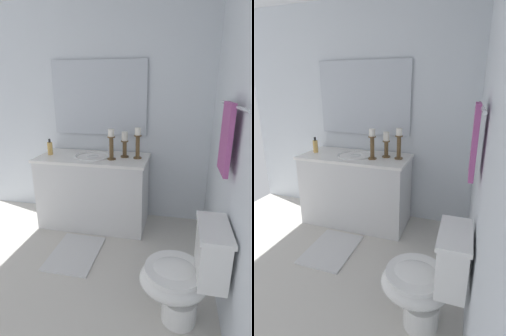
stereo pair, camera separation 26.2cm
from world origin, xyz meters
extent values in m
cube|color=beige|center=(0.00, 0.00, -0.01)|extent=(2.80, 2.87, 0.02)
cube|color=silver|center=(0.00, 1.43, 1.23)|extent=(2.80, 0.04, 2.45)
cube|color=silver|center=(-1.40, 0.00, 1.23)|extent=(0.04, 2.87, 2.45)
cube|color=silver|center=(-1.08, 0.15, 0.39)|extent=(0.55, 1.19, 0.78)
cube|color=white|center=(-1.08, 0.15, 0.80)|extent=(0.58, 1.22, 0.03)
sphere|color=black|center=(-1.17, -0.46, 0.43)|extent=(0.02, 0.02, 0.02)
sphere|color=black|center=(-0.98, -0.46, 0.43)|extent=(0.02, 0.02, 0.02)
ellipsoid|color=white|center=(-1.08, 0.15, 0.76)|extent=(0.38, 0.30, 0.11)
torus|color=white|center=(-1.08, 0.15, 0.82)|extent=(0.40, 0.40, 0.02)
cylinder|color=silver|center=(-1.08, 0.34, 0.88)|extent=(0.02, 0.02, 0.14)
cube|color=silver|center=(-1.36, 0.15, 1.42)|extent=(0.02, 1.10, 0.82)
cylinder|color=brown|center=(-1.10, 0.64, 0.82)|extent=(0.09, 0.09, 0.01)
cylinder|color=brown|center=(-1.10, 0.64, 0.93)|extent=(0.04, 0.04, 0.24)
cylinder|color=brown|center=(-1.10, 0.64, 1.06)|extent=(0.08, 0.08, 0.01)
cylinder|color=white|center=(-1.10, 0.64, 1.10)|extent=(0.06, 0.06, 0.07)
cylinder|color=brown|center=(-1.13, 0.49, 0.82)|extent=(0.09, 0.09, 0.01)
cylinder|color=brown|center=(-1.13, 0.49, 0.90)|extent=(0.04, 0.04, 0.17)
cylinder|color=brown|center=(-1.13, 0.49, 0.99)|extent=(0.08, 0.08, 0.01)
cylinder|color=white|center=(-1.13, 0.49, 1.04)|extent=(0.06, 0.06, 0.09)
cylinder|color=brown|center=(-1.00, 0.38, 0.82)|extent=(0.09, 0.09, 0.01)
cylinder|color=brown|center=(-1.00, 0.38, 0.93)|extent=(0.04, 0.04, 0.23)
cylinder|color=brown|center=(-1.00, 0.38, 1.05)|extent=(0.08, 0.08, 0.01)
cylinder|color=white|center=(-1.00, 0.38, 1.10)|extent=(0.06, 0.06, 0.08)
cylinder|color=#E5B259|center=(-1.06, -0.35, 0.88)|extent=(0.06, 0.06, 0.14)
cylinder|color=black|center=(-1.06, -0.35, 0.97)|extent=(0.02, 0.02, 0.04)
cylinder|color=white|center=(0.08, 1.13, 0.09)|extent=(0.24, 0.24, 0.18)
ellipsoid|color=white|center=(0.08, 1.08, 0.32)|extent=(0.38, 0.46, 0.24)
cylinder|color=white|center=(0.08, 1.08, 0.40)|extent=(0.39, 0.39, 0.03)
cube|color=white|center=(0.08, 1.30, 0.56)|extent=(0.36, 0.17, 0.32)
cube|color=white|center=(0.08, 1.30, 0.73)|extent=(0.38, 0.19, 0.03)
cylinder|color=silver|center=(-0.19, 1.37, 1.44)|extent=(0.83, 0.02, 0.02)
cube|color=#A54C8C|center=(-0.19, 1.36, 1.23)|extent=(0.28, 0.03, 0.45)
cube|color=silver|center=(-0.45, 0.15, 0.01)|extent=(0.60, 0.44, 0.02)
camera|label=1|loc=(1.50, 1.06, 1.54)|focal=27.16mm
camera|label=2|loc=(1.43, 1.31, 1.54)|focal=27.16mm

